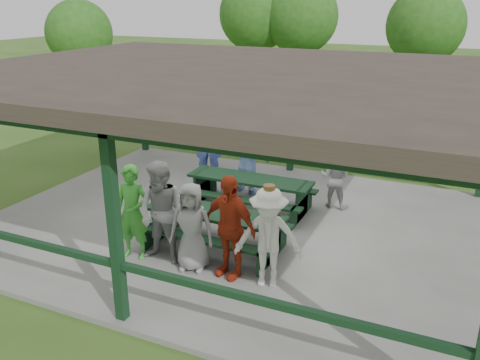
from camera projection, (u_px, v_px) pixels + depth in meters
The scene contains 20 objects.
ground at pixel (231, 226), 10.91m from camera, with size 90.00×90.00×0.00m, color #2D4F18.
concrete_slab at pixel (231, 224), 10.90m from camera, with size 10.00×8.00×0.10m, color slate.
pavilion_structure at pixel (230, 77), 9.83m from camera, with size 10.60×8.60×3.24m.
picnic_table_near at pixel (215, 225), 9.60m from camera, with size 2.69×1.39×0.75m.
picnic_table_far at pixel (250, 189), 11.37m from camera, with size 2.80×1.39×0.75m.
table_setting at pixel (213, 209), 9.52m from camera, with size 2.34×0.45×0.10m.
contestant_green at pixel (133, 212), 9.13m from camera, with size 0.65×0.42×1.77m, color green.
contestant_grey_left at pixel (162, 213), 8.94m from camera, with size 0.92×0.71×1.89m, color gray.
contestant_grey_mid at pixel (192, 227), 8.75m from camera, with size 0.78×0.51×1.60m, color gray.
contestant_red at pixel (229, 226), 8.51m from camera, with size 1.07×0.44×1.82m, color #9D2A13.
contestant_white_fedora at pixel (268, 238), 8.23m from camera, with size 1.24×0.92×1.77m.
spectator_lblue at pixel (248, 158), 12.25m from camera, with size 1.63×0.52×1.76m, color #9CC0F2.
spectator_blue at pixel (208, 144), 13.19m from camera, with size 0.68×0.45×1.87m, color #4154AA.
spectator_grey at pixel (335, 177), 11.42m from camera, with size 0.69×0.54×1.42m, color #97989A.
pickup_truck at pixel (424, 124), 16.09m from camera, with size 2.75×5.96×1.66m, color silver.
farm_trailer at pixel (262, 106), 19.61m from camera, with size 3.86×2.53×1.36m.
tree_far_left at pixel (256, 15), 24.95m from camera, with size 3.60×3.60×5.62m.
tree_left at pixel (301, 17), 24.20m from camera, with size 3.52×3.52×5.51m.
tree_mid at pixel (425, 26), 21.48m from camera, with size 3.28×3.28×5.13m.
tree_edge_left at pixel (79, 34), 22.48m from camera, with size 2.93×2.93×4.57m.
Camera 1 is at (4.28, -8.95, 4.64)m, focal length 38.00 mm.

